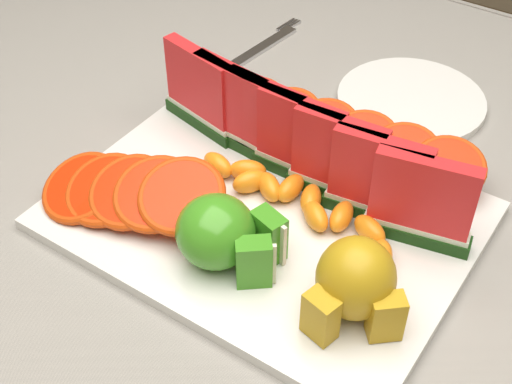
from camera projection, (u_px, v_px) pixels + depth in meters
name	position (u px, v px, depth m)	size (l,w,h in m)	color
table	(264.00, 255.00, 0.83)	(1.40, 0.90, 0.75)	#4D301F
tablecloth	(264.00, 216.00, 0.79)	(1.53, 1.03, 0.20)	gray
platter	(266.00, 215.00, 0.72)	(0.40, 0.30, 0.01)	silver
apple_cluster	(223.00, 234.00, 0.65)	(0.11, 0.09, 0.07)	#2F8415
pear_cluster	(356.00, 283.00, 0.60)	(0.09, 0.09, 0.08)	#B27719
side_plate	(411.00, 100.00, 0.87)	(0.19, 0.19, 0.01)	silver
fork	(257.00, 50.00, 0.96)	(0.03, 0.20, 0.00)	silver
watermelon_row	(300.00, 142.00, 0.72)	(0.39, 0.07, 0.10)	#0E3F15
orange_fan_front	(130.00, 192.00, 0.70)	(0.21, 0.14, 0.06)	#F14600
orange_fan_back	(345.00, 132.00, 0.78)	(0.33, 0.10, 0.04)	#F14600
tangerine_segments	(297.00, 200.00, 0.71)	(0.24, 0.08, 0.02)	#D4501E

